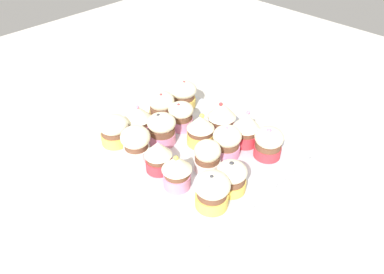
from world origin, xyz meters
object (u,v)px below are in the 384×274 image
(cupcake_8, at_px, (202,131))
(cupcake_7, at_px, (222,116))
(cupcake_13, at_px, (177,171))
(cupcake_16, at_px, (212,190))
(cupcake_6, at_px, (136,142))
(cupcake_3, at_px, (114,130))
(cupcake_0, at_px, (183,94))
(cupcake_11, at_px, (227,141))
(cupcake_15, at_px, (231,177))
(cupcake_5, at_px, (162,129))
(cupcake_1, at_px, (162,107))
(cupcake_9, at_px, (159,156))
(cupcake_10, at_px, (246,128))
(baking_tray, at_px, (192,150))
(cupcake_4, at_px, (181,115))
(cupcake_2, at_px, (138,119))
(cupcake_12, at_px, (207,156))
(cupcake_14, at_px, (268,142))

(cupcake_8, bearing_deg, cupcake_7, -176.08)
(cupcake_13, bearing_deg, cupcake_16, 96.19)
(cupcake_6, bearing_deg, cupcake_3, -88.64)
(cupcake_0, height_order, cupcake_11, cupcake_11)
(cupcake_7, relative_size, cupcake_15, 1.13)
(cupcake_5, bearing_deg, cupcake_1, -131.95)
(cupcake_6, bearing_deg, cupcake_1, -153.57)
(cupcake_9, relative_size, cupcake_15, 1.03)
(cupcake_0, distance_m, cupcake_3, 0.21)
(cupcake_0, bearing_deg, cupcake_10, 87.02)
(cupcake_3, bearing_deg, cupcake_0, 179.97)
(baking_tray, bearing_deg, cupcake_3, -52.61)
(cupcake_0, relative_size, cupcake_10, 0.85)
(cupcake_4, distance_m, cupcake_16, 0.25)
(cupcake_0, bearing_deg, cupcake_11, 70.95)
(cupcake_4, bearing_deg, cupcake_3, -23.73)
(cupcake_3, bearing_deg, cupcake_11, 124.61)
(cupcake_2, xyz_separation_m, cupcake_9, (0.05, 0.13, 0.00))
(cupcake_3, xyz_separation_m, cupcake_9, (-0.01, 0.13, 0.00))
(cupcake_2, height_order, cupcake_4, cupcake_2)
(cupcake_1, bearing_deg, cupcake_15, 76.27)
(cupcake_2, distance_m, cupcake_5, 0.07)
(cupcake_11, relative_size, cupcake_12, 1.05)
(cupcake_11, bearing_deg, cupcake_3, -55.39)
(cupcake_6, height_order, cupcake_11, cupcake_6)
(cupcake_7, height_order, cupcake_8, same)
(cupcake_2, bearing_deg, cupcake_8, 116.36)
(cupcake_2, height_order, cupcake_13, cupcake_13)
(cupcake_6, xyz_separation_m, cupcake_13, (0.00, 0.12, -0.00))
(cupcake_2, relative_size, cupcake_8, 0.95)
(cupcake_7, bearing_deg, cupcake_2, -43.85)
(cupcake_4, bearing_deg, cupcake_15, 70.41)
(cupcake_12, bearing_deg, cupcake_13, -6.90)
(cupcake_6, xyz_separation_m, cupcake_11, (-0.14, 0.13, -0.00))
(cupcake_13, distance_m, cupcake_16, 0.08)
(cupcake_5, distance_m, cupcake_13, 0.14)
(cupcake_10, bearing_deg, cupcake_6, -33.88)
(cupcake_8, bearing_deg, cupcake_1, -90.56)
(cupcake_2, height_order, cupcake_15, cupcake_2)
(cupcake_8, bearing_deg, cupcake_16, 48.88)
(cupcake_7, xyz_separation_m, cupcake_9, (0.19, 0.00, -0.00))
(cupcake_10, relative_size, cupcake_15, 1.20)
(cupcake_6, distance_m, cupcake_8, 0.14)
(cupcake_7, bearing_deg, cupcake_1, -61.81)
(cupcake_3, relative_size, cupcake_8, 0.87)
(cupcake_13, bearing_deg, cupcake_5, -120.45)
(cupcake_7, distance_m, cupcake_16, 0.23)
(baking_tray, xyz_separation_m, cupcake_5, (0.03, -0.06, 0.04))
(cupcake_2, relative_size, cupcake_14, 0.99)
(cupcake_5, bearing_deg, cupcake_13, 59.55)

